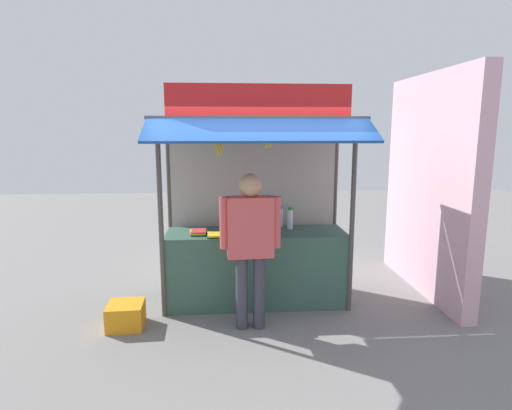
% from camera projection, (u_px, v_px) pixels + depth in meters
% --- Properties ---
extents(ground_plane, '(20.00, 20.00, 0.00)m').
position_uv_depth(ground_plane, '(256.00, 302.00, 5.58)').
color(ground_plane, slate).
extents(stall_counter, '(2.30, 0.70, 0.95)m').
position_uv_depth(stall_counter, '(256.00, 267.00, 5.50)').
color(stall_counter, '#385B4C').
rests_on(stall_counter, ground).
extents(stall_structure, '(2.50, 1.57, 2.75)m').
position_uv_depth(stall_structure, '(255.00, 175.00, 5.41)').
color(stall_structure, '#4C4742').
rests_on(stall_structure, ground).
extents(water_bottle_left, '(0.07, 0.07, 0.24)m').
position_uv_depth(water_bottle_left, '(268.00, 221.00, 5.55)').
color(water_bottle_left, silver).
rests_on(water_bottle_left, stall_counter).
extents(water_bottle_rear_center, '(0.09, 0.09, 0.31)m').
position_uv_depth(water_bottle_rear_center, '(250.00, 218.00, 5.55)').
color(water_bottle_rear_center, silver).
rests_on(water_bottle_rear_center, stall_counter).
extents(water_bottle_back_left, '(0.08, 0.08, 0.28)m').
position_uv_depth(water_bottle_back_left, '(257.00, 221.00, 5.46)').
color(water_bottle_back_left, silver).
rests_on(water_bottle_back_left, stall_counter).
extents(water_bottle_right, '(0.08, 0.08, 0.28)m').
position_uv_depth(water_bottle_right, '(290.00, 219.00, 5.57)').
color(water_bottle_right, silver).
rests_on(water_bottle_right, stall_counter).
extents(water_bottle_front_right, '(0.08, 0.08, 0.28)m').
position_uv_depth(water_bottle_front_right, '(280.00, 218.00, 5.67)').
color(water_bottle_front_right, silver).
rests_on(water_bottle_front_right, stall_counter).
extents(magazine_stack_far_right, '(0.22, 0.26, 0.05)m').
position_uv_depth(magazine_stack_far_right, '(198.00, 232.00, 5.28)').
color(magazine_stack_far_right, green).
rests_on(magazine_stack_far_right, stall_counter).
extents(magazine_stack_mid_right, '(0.25, 0.24, 0.05)m').
position_uv_depth(magazine_stack_mid_right, '(217.00, 235.00, 5.13)').
color(magazine_stack_mid_right, green).
rests_on(magazine_stack_mid_right, stall_counter).
extents(banana_bunch_inner_right, '(0.10, 0.10, 0.23)m').
position_uv_depth(banana_bunch_inner_right, '(268.00, 142.00, 4.78)').
color(banana_bunch_inner_right, '#332D23').
extents(banana_bunch_inner_left, '(0.10, 0.10, 0.31)m').
position_uv_depth(banana_bunch_inner_left, '(219.00, 148.00, 4.75)').
color(banana_bunch_inner_left, '#332D23').
extents(vendor_person, '(0.68, 0.26, 1.78)m').
position_uv_depth(vendor_person, '(250.00, 237.00, 4.66)').
color(vendor_person, '#383842').
rests_on(vendor_person, ground).
extents(plastic_crate, '(0.42, 0.42, 0.28)m').
position_uv_depth(plastic_crate, '(126.00, 315.00, 4.85)').
color(plastic_crate, orange).
rests_on(plastic_crate, ground).
extents(neighbour_wall, '(0.20, 2.40, 2.99)m').
position_uv_depth(neighbour_wall, '(429.00, 185.00, 5.78)').
color(neighbour_wall, '#DAA8B6').
rests_on(neighbour_wall, ground).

